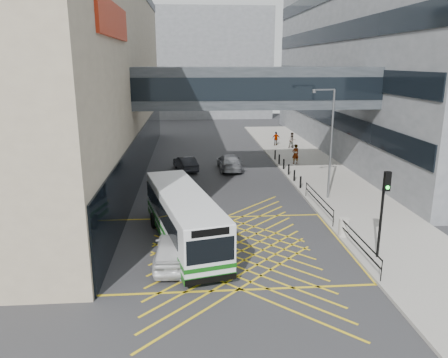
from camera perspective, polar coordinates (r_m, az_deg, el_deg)
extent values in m
plane|color=#333335|center=(23.11, 0.79, -8.83)|extent=(120.00, 120.00, 0.00)
cube|color=black|center=(37.97, -10.47, 3.64)|extent=(0.10, 41.50, 4.00)
cube|color=#A62710|center=(25.43, -14.25, 19.46)|extent=(0.18, 9.00, 1.80)
cube|color=slate|center=(51.99, 26.34, 14.28)|extent=(24.00, 44.00, 20.00)
cube|color=black|center=(47.44, 12.74, 8.22)|extent=(0.10, 43.50, 1.60)
cube|color=black|center=(47.16, 13.02, 13.05)|extent=(0.10, 43.50, 1.60)
cube|color=black|center=(47.21, 13.32, 17.90)|extent=(0.10, 43.50, 1.60)
cube|color=slate|center=(81.04, -4.68, 14.77)|extent=(28.00, 16.00, 18.00)
cube|color=#32373C|center=(33.46, 4.14, 11.84)|extent=(20.00, 4.00, 3.00)
cube|color=black|center=(31.47, 4.69, 11.63)|extent=(19.50, 0.06, 1.60)
cube|color=black|center=(35.45, 3.64, 12.03)|extent=(19.50, 0.06, 1.60)
cube|color=#9F9991|center=(38.80, 12.07, 0.89)|extent=(6.00, 54.00, 0.16)
cube|color=gold|center=(23.11, 0.79, -8.82)|extent=(12.00, 9.00, 0.01)
cube|color=silver|center=(22.94, -5.29, -4.93)|extent=(4.55, 10.23, 2.45)
cube|color=#0F4D10|center=(23.33, -5.23, -7.40)|extent=(4.60, 10.28, 0.31)
cube|color=#0F4D10|center=(23.15, -5.26, -6.30)|extent=(4.61, 10.28, 0.20)
cube|color=black|center=(23.34, -5.61, -3.76)|extent=(4.31, 9.01, 0.95)
cube|color=black|center=(18.39, -1.78, -9.33)|extent=(2.05, 0.56, 1.09)
cube|color=black|center=(18.05, -1.78, -6.99)|extent=(1.60, 0.44, 0.32)
cube|color=silver|center=(22.55, -5.37, -1.98)|extent=(4.51, 10.14, 0.09)
cube|color=black|center=(18.95, -1.73, -12.97)|extent=(2.23, 0.62, 0.27)
cube|color=black|center=(27.92, -7.54, -3.67)|extent=(2.23, 0.62, 0.27)
cylinder|color=black|center=(20.21, -6.31, -11.19)|extent=(0.46, 0.94, 0.91)
cylinder|color=black|center=(20.73, -0.02, -10.39)|extent=(0.46, 0.94, 0.91)
cylinder|color=black|center=(25.80, -9.17, -5.33)|extent=(0.46, 0.94, 0.91)
cylinder|color=black|center=(26.21, -4.22, -4.84)|extent=(0.46, 0.94, 0.91)
imported|color=silver|center=(21.15, -6.58, -9.01)|extent=(2.14, 4.92, 1.55)
imported|color=black|center=(38.85, -5.05, 2.04)|extent=(2.67, 4.36, 1.28)
imported|color=gray|center=(38.95, 0.70, 2.28)|extent=(2.14, 4.82, 1.48)
cylinder|color=black|center=(22.20, 19.77, -5.23)|extent=(0.13, 0.13, 3.68)
cube|color=black|center=(21.40, 20.53, -0.27)|extent=(0.31, 0.20, 0.92)
sphere|color=#19E533|center=(21.38, 20.59, -1.05)|extent=(0.18, 0.18, 0.17)
cylinder|color=slate|center=(30.58, 13.80, 4.31)|extent=(0.18, 0.18, 7.44)
cube|color=slate|center=(29.76, 12.99, 11.30)|extent=(1.47, 0.40, 0.09)
cylinder|color=slate|center=(29.41, 11.69, 11.19)|extent=(0.31, 0.31, 0.23)
cylinder|color=#ADA89E|center=(24.80, 15.39, -6.06)|extent=(0.57, 0.57, 0.99)
cube|color=black|center=(22.28, 17.39, -7.40)|extent=(0.05, 5.00, 0.05)
cube|color=black|center=(22.43, 17.31, -8.34)|extent=(0.05, 5.00, 0.05)
cube|color=black|center=(28.49, 12.27, -2.12)|extent=(0.05, 6.00, 0.05)
cube|color=black|center=(28.61, 12.23, -2.88)|extent=(0.05, 6.00, 0.05)
cylinder|color=black|center=(20.38, 19.88, -11.18)|extent=(0.04, 0.04, 1.00)
cylinder|color=black|center=(24.61, 15.18, -6.19)|extent=(0.04, 0.04, 1.00)
cylinder|color=black|center=(25.93, 14.09, -5.01)|extent=(0.04, 0.04, 1.00)
cylinder|color=black|center=(31.38, 10.69, -1.30)|extent=(0.04, 0.04, 1.00)
cylinder|color=black|center=(33.28, 9.97, -0.41)|extent=(0.14, 0.14, 0.90)
cylinder|color=black|center=(35.15, 9.17, 0.46)|extent=(0.14, 0.14, 0.90)
cylinder|color=black|center=(37.04, 8.46, 1.24)|extent=(0.14, 0.14, 0.90)
cylinder|color=black|center=(38.93, 7.81, 1.94)|extent=(0.14, 0.14, 0.90)
cylinder|color=black|center=(40.84, 7.23, 2.58)|extent=(0.14, 0.14, 0.90)
cylinder|color=black|center=(42.76, 6.69, 3.16)|extent=(0.14, 0.14, 0.90)
imported|color=gray|center=(41.11, 9.31, 3.24)|extent=(0.83, 0.69, 1.82)
imported|color=gray|center=(48.56, 8.91, 5.00)|extent=(0.92, 0.65, 1.71)
imported|color=gray|center=(49.97, 6.81, 5.26)|extent=(0.95, 0.52, 1.55)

